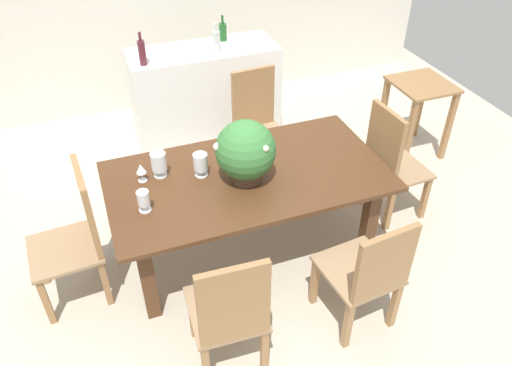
# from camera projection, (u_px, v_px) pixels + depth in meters

# --- Properties ---
(ground_plane) EXTENTS (7.04, 7.04, 0.00)m
(ground_plane) POSITION_uv_depth(u_px,v_px,m) (244.00, 238.00, 4.15)
(ground_plane) COLOR #BCB29E
(dining_table) EXTENTS (2.02, 1.08, 0.73)m
(dining_table) POSITION_uv_depth(u_px,v_px,m) (248.00, 186.00, 3.69)
(dining_table) COLOR #4C2D19
(dining_table) RESTS_ON ground
(chair_head_end) EXTENTS (0.50, 0.50, 1.04)m
(chair_head_end) POSITION_uv_depth(u_px,v_px,m) (78.00, 231.00, 3.40)
(chair_head_end) COLOR olive
(chair_head_end) RESTS_ON ground
(chair_near_right) EXTENTS (0.49, 0.52, 0.94)m
(chair_near_right) POSITION_uv_depth(u_px,v_px,m) (369.00, 272.00, 3.16)
(chair_near_right) COLOR olive
(chair_near_right) RESTS_ON ground
(chair_far_right) EXTENTS (0.47, 0.48, 1.02)m
(chair_far_right) POSITION_uv_depth(u_px,v_px,m) (257.00, 121.00, 4.59)
(chair_far_right) COLOR olive
(chair_far_right) RESTS_ON ground
(chair_near_left) EXTENTS (0.46, 0.50, 1.01)m
(chair_near_left) POSITION_uv_depth(u_px,v_px,m) (230.00, 312.00, 2.88)
(chair_near_left) COLOR olive
(chair_near_left) RESTS_ON ground
(chair_foot_end) EXTENTS (0.46, 0.46, 1.04)m
(chair_foot_end) POSITION_uv_depth(u_px,v_px,m) (390.00, 160.00, 4.07)
(chair_foot_end) COLOR olive
(chair_foot_end) RESTS_ON ground
(flower_centerpiece) EXTENTS (0.43, 0.42, 0.46)m
(flower_centerpiece) POSITION_uv_depth(u_px,v_px,m) (246.00, 151.00, 3.43)
(flower_centerpiece) COLOR #4C3828
(flower_centerpiece) RESTS_ON dining_table
(crystal_vase_left) EXTENTS (0.11, 0.11, 0.19)m
(crystal_vase_left) POSITION_uv_depth(u_px,v_px,m) (159.00, 163.00, 3.55)
(crystal_vase_left) COLOR silver
(crystal_vase_left) RESTS_ON dining_table
(crystal_vase_center_near) EXTENTS (0.10, 0.10, 0.18)m
(crystal_vase_center_near) POSITION_uv_depth(u_px,v_px,m) (201.00, 163.00, 3.56)
(crystal_vase_center_near) COLOR silver
(crystal_vase_center_near) RESTS_ON dining_table
(crystal_vase_right) EXTENTS (0.08, 0.08, 0.15)m
(crystal_vase_right) POSITION_uv_depth(u_px,v_px,m) (144.00, 200.00, 3.26)
(crystal_vase_right) COLOR silver
(crystal_vase_right) RESTS_ON dining_table
(wine_glass) EXTENTS (0.07, 0.07, 0.14)m
(wine_glass) POSITION_uv_depth(u_px,v_px,m) (141.00, 169.00, 3.51)
(wine_glass) COLOR silver
(wine_glass) RESTS_ON dining_table
(kitchen_counter) EXTENTS (1.45, 0.55, 0.98)m
(kitchen_counter) POSITION_uv_depth(u_px,v_px,m) (206.00, 95.00, 5.11)
(kitchen_counter) COLOR silver
(kitchen_counter) RESTS_ON ground
(wine_bottle_dark) EXTENTS (0.07, 0.07, 0.26)m
(wine_bottle_dark) POSITION_uv_depth(u_px,v_px,m) (216.00, 40.00, 4.71)
(wine_bottle_dark) COLOR #B2BFB7
(wine_bottle_dark) RESTS_ON kitchen_counter
(wine_bottle_amber) EXTENTS (0.08, 0.08, 0.25)m
(wine_bottle_amber) POSITION_uv_depth(u_px,v_px,m) (223.00, 31.00, 4.93)
(wine_bottle_amber) COLOR #194C1E
(wine_bottle_amber) RESTS_ON kitchen_counter
(wine_bottle_clear) EXTENTS (0.07, 0.07, 0.30)m
(wine_bottle_clear) POSITION_uv_depth(u_px,v_px,m) (142.00, 52.00, 4.45)
(wine_bottle_clear) COLOR #511E28
(wine_bottle_clear) RESTS_ON kitchen_counter
(side_table) EXTENTS (0.53, 0.55, 0.76)m
(side_table) POSITION_uv_depth(u_px,v_px,m) (419.00, 102.00, 4.86)
(side_table) COLOR olive
(side_table) RESTS_ON ground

